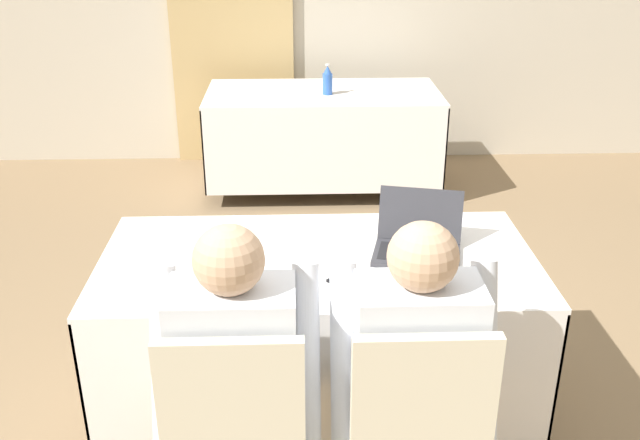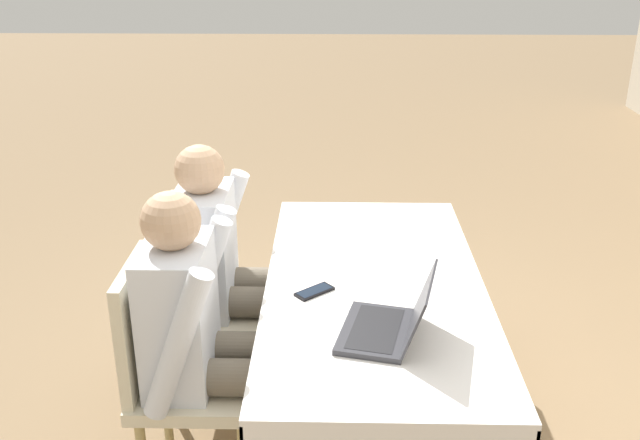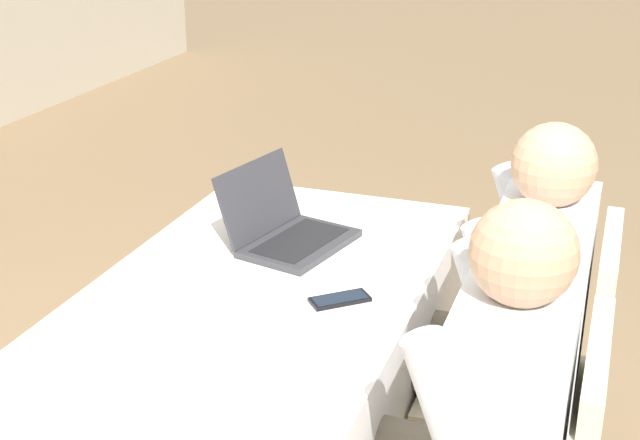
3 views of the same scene
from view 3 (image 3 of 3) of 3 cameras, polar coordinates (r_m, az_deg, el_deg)
conference_table_near at (r=2.29m, az=-4.97°, el=-9.28°), size 1.66×0.82×0.73m
laptop at (r=2.51m, az=-2.10°, el=-0.62°), size 0.38×0.35×0.22m
cell_phone at (r=2.20m, az=1.27°, el=-5.10°), size 0.14×0.15×0.01m
paper_beside_laptop at (r=1.85m, az=-11.70°, el=-11.48°), size 0.32×0.36×0.00m
chair_near_right at (r=2.38m, az=14.04°, el=-9.71°), size 0.44×0.44×0.92m
person_checkered_shirt at (r=1.86m, az=9.36°, el=-13.35°), size 0.50×0.52×1.18m
person_white_shirt at (r=2.31m, az=11.83°, el=-5.98°), size 0.50×0.52×1.18m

